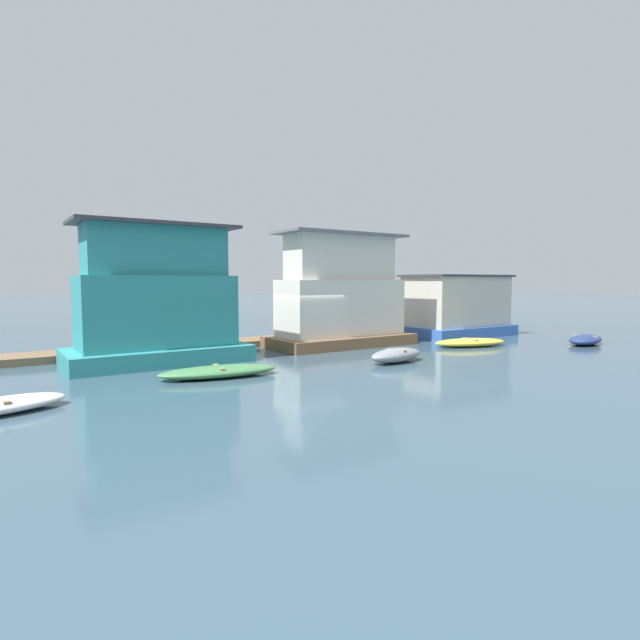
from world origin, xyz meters
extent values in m
plane|color=#385160|center=(0.00, 0.00, 0.00)|extent=(200.00, 200.00, 0.00)
cube|color=brown|center=(0.00, 2.72, 0.15)|extent=(33.80, 1.94, 0.30)
cube|color=teal|center=(-6.88, -0.15, 0.32)|extent=(6.61, 3.39, 0.63)
cube|color=teal|center=(-6.88, -0.15, 1.98)|extent=(5.60, 2.38, 2.70)
cube|color=teal|center=(-6.88, -0.15, 4.24)|extent=(5.05, 1.83, 1.82)
cube|color=#38383D|center=(-6.88, -0.15, 5.21)|extent=(5.90, 2.68, 0.12)
cube|color=brown|center=(1.93, 0.08, 0.26)|extent=(7.04, 3.32, 0.52)
cube|color=silver|center=(1.93, 0.08, 1.84)|extent=(6.10, 2.38, 2.66)
cube|color=silver|center=(1.93, 0.08, 4.22)|extent=(5.42, 1.70, 2.10)
cube|color=slate|center=(1.93, 0.08, 5.33)|extent=(6.40, 2.68, 0.12)
cube|color=#3866B7|center=(10.09, -0.02, 0.29)|extent=(6.42, 3.70, 0.59)
cube|color=beige|center=(10.09, -0.02, 1.97)|extent=(5.80, 3.09, 2.77)
cube|color=#38383D|center=(10.09, -0.02, 3.41)|extent=(6.10, 3.39, 0.12)
ellipsoid|color=white|center=(-12.11, -5.43, 0.19)|extent=(3.09, 1.87, 0.37)
cube|color=#997F60|center=(-12.11, -5.43, 0.32)|extent=(0.41, 0.99, 0.08)
ellipsoid|color=#47844C|center=(-6.09, -4.14, 0.19)|extent=(4.02, 1.85, 0.38)
cube|color=#997F60|center=(-6.09, -4.14, 0.32)|extent=(0.32, 1.08, 0.08)
ellipsoid|color=gray|center=(0.76, -5.13, 0.27)|extent=(2.72, 1.38, 0.55)
cube|color=#997F60|center=(0.76, -5.13, 0.47)|extent=(0.27, 0.90, 0.08)
ellipsoid|color=yellow|center=(6.90, -3.64, 0.19)|extent=(3.93, 2.39, 0.39)
cube|color=#997F60|center=(6.90, -3.64, 0.33)|extent=(0.49, 1.12, 0.08)
ellipsoid|color=navy|center=(12.23, -6.34, 0.24)|extent=(3.18, 2.02, 0.47)
cube|color=#997F60|center=(12.23, -6.34, 0.40)|extent=(0.44, 1.11, 0.08)
cylinder|color=brown|center=(-8.55, 1.50, 1.02)|extent=(0.27, 0.27, 2.03)
camera|label=1|loc=(-12.33, -19.28, 3.14)|focal=28.00mm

